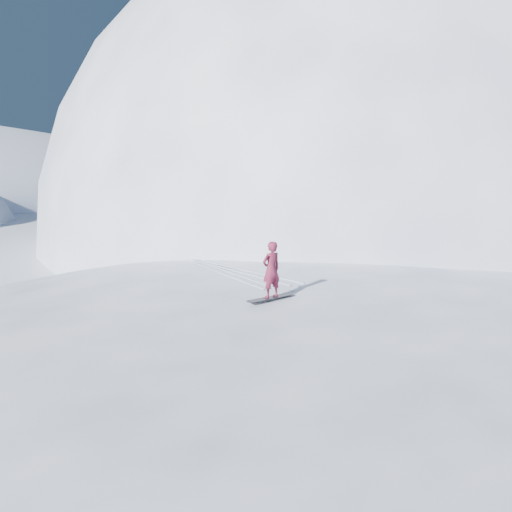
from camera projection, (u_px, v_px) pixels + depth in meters
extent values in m
plane|color=white|center=(344.00, 376.00, 13.75)|extent=(400.00, 400.00, 0.00)
ellipsoid|color=white|center=(316.00, 339.00, 16.83)|extent=(36.00, 28.00, 4.80)
ellipsoid|color=white|center=(363.00, 234.00, 46.30)|extent=(60.00, 56.00, 56.00)
ellipsoid|color=white|center=(291.00, 252.00, 35.76)|extent=(28.00, 24.00, 18.00)
ellipsoid|color=white|center=(255.00, 444.00, 10.24)|extent=(6.00, 5.40, 0.80)
ellipsoid|color=white|center=(211.00, 327.00, 18.17)|extent=(7.00, 6.30, 1.00)
ellipsoid|color=white|center=(416.00, 311.00, 20.34)|extent=(4.00, 3.60, 0.60)
cube|color=black|center=(271.00, 298.00, 13.38)|extent=(1.60, 0.55, 0.03)
imported|color=maroon|center=(271.00, 270.00, 13.23)|extent=(0.66, 0.49, 1.66)
cube|color=silver|center=(219.00, 272.00, 16.87)|extent=(0.71, 5.97, 0.04)
cube|color=silver|center=(228.00, 271.00, 17.02)|extent=(0.81, 5.96, 0.04)
cube|color=silver|center=(235.00, 271.00, 17.15)|extent=(1.45, 5.85, 0.04)
cube|color=silver|center=(244.00, 270.00, 17.31)|extent=(1.81, 5.75, 0.04)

